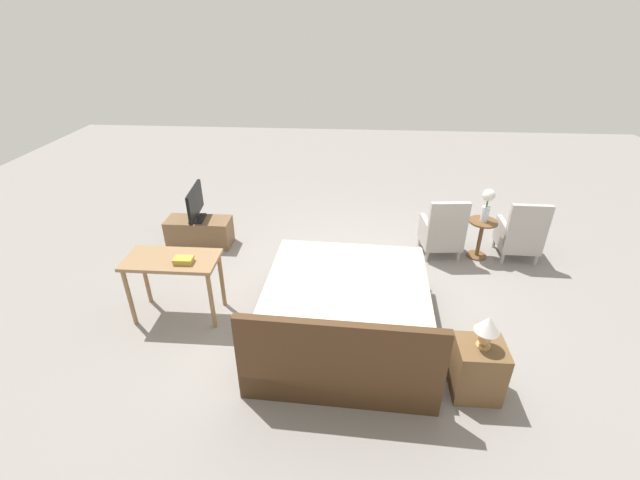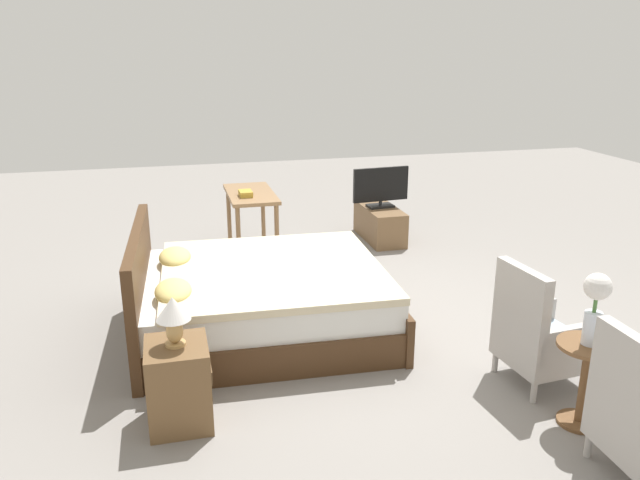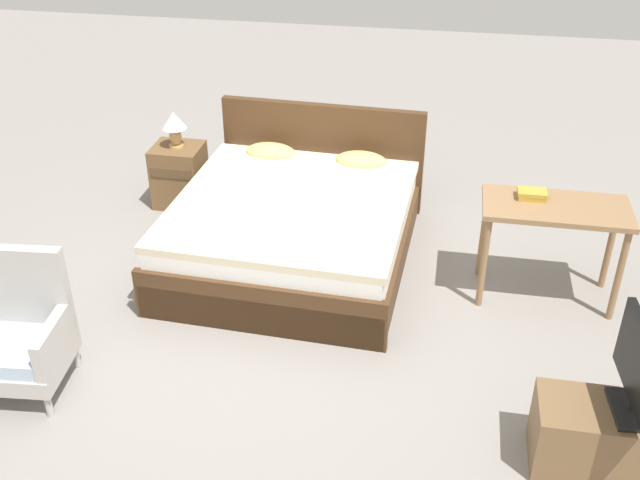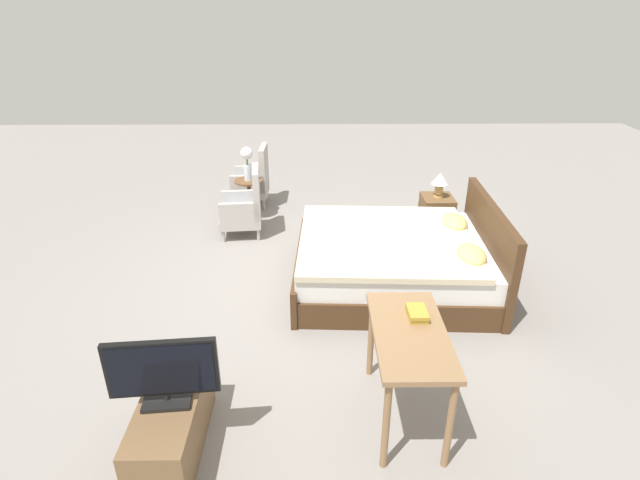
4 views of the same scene
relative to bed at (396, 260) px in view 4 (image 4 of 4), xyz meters
The scene contains 12 objects.
ground_plane 0.97m from the bed, 90.94° to the right, with size 16.00×16.00×0.00m, color gray.
bed is the anchor object (origin of this frame).
armchair_by_window_left 3.06m from the bed, 143.22° to the right, with size 0.55×0.55×0.92m.
armchair_by_window_right 2.29m from the bed, 126.57° to the right, with size 0.59×0.59×0.92m.
side_table 2.65m from the bed, 136.07° to the right, with size 0.40×0.40×0.58m.
flower_vase 2.71m from the bed, 136.07° to the right, with size 0.17×0.17×0.48m.
nightstand 1.44m from the bed, 150.17° to the left, with size 0.44×0.41×0.57m.
table_lamp 1.52m from the bed, 150.15° to the left, with size 0.22×0.22×0.33m.
tv_stand 2.95m from the bed, 40.19° to the right, with size 0.96×0.40×0.42m.
tv_flatscreen 2.98m from the bed, 40.16° to the right, with size 0.23×0.73×0.50m.
vanity_desk 2.00m from the bed, ahead, with size 1.04×0.52×0.78m.
book_stack 1.86m from the bed, ahead, with size 0.21×0.14×0.06m.
Camera 4 is at (4.85, 0.02, 2.88)m, focal length 28.00 mm.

